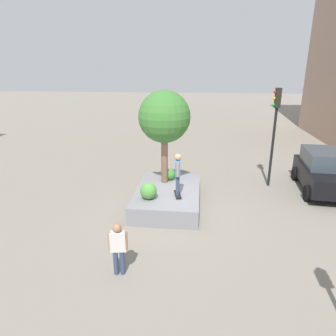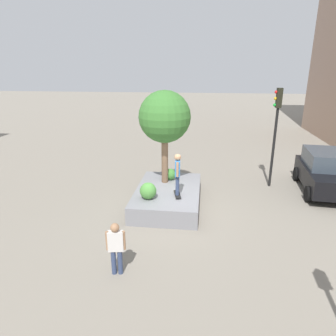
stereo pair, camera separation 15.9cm
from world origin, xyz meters
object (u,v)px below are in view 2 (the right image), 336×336
traffic_light_median (276,121)px  planter_ledge (168,196)px  skateboarder (178,171)px  plaza_tree (165,117)px  sedan_parked (323,172)px  pedestrian_crossing (116,245)px  skateboard (177,194)px

traffic_light_median → planter_ledge: bearing=-60.3°
skateboarder → plaza_tree: bearing=-154.5°
plaza_tree → sedan_parked: bearing=102.0°
planter_ledge → plaza_tree: (-0.76, -0.23, 3.16)m
planter_ledge → pedestrian_crossing: size_ratio=2.63×
sedan_parked → pedestrian_crossing: size_ratio=2.68×
planter_ledge → pedestrian_crossing: pedestrian_crossing is taller
skateboard → skateboarder: (0.00, -0.00, 0.95)m
pedestrian_crossing → skateboard: bearing=162.0°
plaza_tree → pedestrian_crossing: 6.01m
skateboarder → traffic_light_median: size_ratio=0.35×
traffic_light_median → pedestrian_crossing: bearing=-36.9°
planter_ledge → skateboarder: 1.57m
sedan_parked → skateboarder: bearing=-65.4°
skateboarder → sedan_parked: bearing=114.6°
skateboard → plaza_tree: bearing=-154.5°
plaza_tree → skateboard: size_ratio=4.73×
plaza_tree → traffic_light_median: bearing=111.2°
planter_ledge → skateboarder: size_ratio=2.52×
sedan_parked → traffic_light_median: size_ratio=0.91×
plaza_tree → pedestrian_crossing: bearing=-6.5°
planter_ledge → sedan_parked: 7.21m
sedan_parked → pedestrian_crossing: 10.29m
traffic_light_median → pedestrian_crossing: 9.33m
planter_ledge → skateboard: (0.66, 0.45, 0.40)m
planter_ledge → plaza_tree: size_ratio=1.04×
skateboarder → pedestrian_crossing: bearing=-18.0°
pedestrian_crossing → traffic_light_median: bearing=143.1°
skateboarder → pedestrian_crossing: skateboarder is taller
plaza_tree → traffic_light_median: size_ratio=0.85×
sedan_parked → traffic_light_median: 3.13m
planter_ledge → skateboard: skateboard is taller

